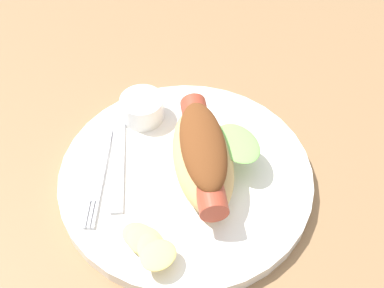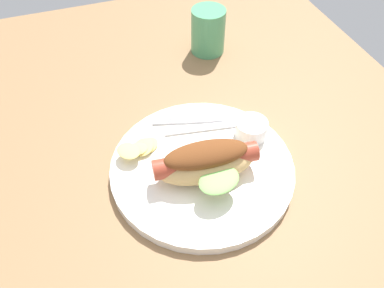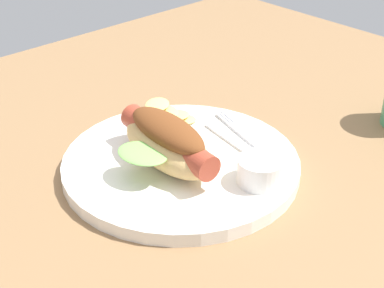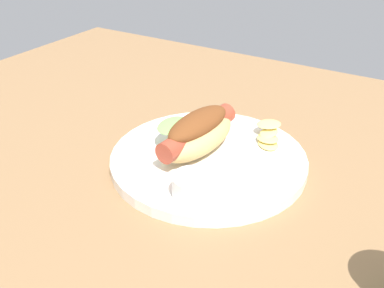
% 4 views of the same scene
% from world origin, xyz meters
% --- Properties ---
extents(ground_plane, '(1.20, 0.90, 0.02)m').
position_xyz_m(ground_plane, '(0.00, 0.00, -0.01)').
color(ground_plane, olive).
extents(plate, '(0.28, 0.28, 0.02)m').
position_xyz_m(plate, '(0.03, -0.02, 0.01)').
color(plate, white).
rests_on(plate, ground_plane).
extents(hot_dog, '(0.11, 0.15, 0.06)m').
position_xyz_m(hot_dog, '(0.01, -0.02, 0.05)').
color(hot_dog, tan).
rests_on(hot_dog, plate).
extents(sauce_ramekin, '(0.05, 0.05, 0.03)m').
position_xyz_m(sauce_ramekin, '(0.06, -0.11, 0.03)').
color(sauce_ramekin, white).
rests_on(sauce_ramekin, plate).
extents(fork, '(0.05, 0.14, 0.00)m').
position_xyz_m(fork, '(0.12, -0.04, 0.02)').
color(fork, silver).
rests_on(fork, plate).
extents(knife, '(0.04, 0.14, 0.00)m').
position_xyz_m(knife, '(0.10, -0.05, 0.02)').
color(knife, silver).
rests_on(knife, plate).
extents(chips_pile, '(0.06, 0.08, 0.02)m').
position_xyz_m(chips_pile, '(0.08, 0.07, 0.03)').
color(chips_pile, '#E3CC6B').
rests_on(chips_pile, plate).
extents(drinking_cup, '(0.07, 0.07, 0.09)m').
position_xyz_m(drinking_cup, '(0.33, -0.14, 0.05)').
color(drinking_cup, '#4C9E6B').
rests_on(drinking_cup, ground_plane).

